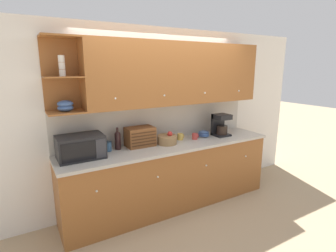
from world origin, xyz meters
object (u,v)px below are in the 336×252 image
object	(u,v)px
microwave	(81,147)
mug_blue_second	(180,137)
bread_box	(140,137)
storage_canister	(108,146)
wine_bottle	(118,139)
fruit_basket	(167,139)
mug	(195,136)
coffee_maker	(221,125)
bowl_stack_on_counter	(204,134)

from	to	relation	value
microwave	mug_blue_second	bearing A→B (deg)	3.07
bread_box	storage_canister	bearing A→B (deg)	179.11
wine_bottle	fruit_basket	bearing A→B (deg)	-9.85
mug	coffee_maker	world-z (taller)	coffee_maker
bread_box	mug_blue_second	xyz separation A→B (m)	(0.66, -0.02, -0.09)
fruit_basket	mug	bearing A→B (deg)	0.41
bowl_stack_on_counter	coffee_maker	xyz separation A→B (m)	(0.28, -0.08, 0.13)
fruit_basket	mug	size ratio (longest dim) A/B	2.84
storage_canister	mug	world-z (taller)	storage_canister
wine_bottle	mug	world-z (taller)	wine_bottle
coffee_maker	storage_canister	bearing A→B (deg)	175.82
bread_box	mug	bearing A→B (deg)	-6.75
bowl_stack_on_counter	microwave	bearing A→B (deg)	-178.54
microwave	mug	distance (m)	1.71
microwave	mug_blue_second	size ratio (longest dim) A/B	5.45
bread_box	coffee_maker	xyz separation A→B (m)	(1.36, -0.13, 0.04)
wine_bottle	bread_box	bearing A→B (deg)	-2.56
bowl_stack_on_counter	bread_box	bearing A→B (deg)	177.52
microwave	storage_canister	world-z (taller)	microwave
bread_box	coffee_maker	size ratio (longest dim) A/B	1.12
bread_box	microwave	bearing A→B (deg)	-173.41
storage_canister	bread_box	distance (m)	0.47
storage_canister	fruit_basket	xyz separation A→B (m)	(0.84, -0.11, 0.00)
bread_box	fruit_basket	xyz separation A→B (m)	(0.38, -0.11, -0.07)
coffee_maker	mug_blue_second	bearing A→B (deg)	170.99
microwave	mug	xyz separation A→B (m)	(1.71, -0.01, -0.10)
microwave	bowl_stack_on_counter	bearing A→B (deg)	1.46
microwave	wine_bottle	world-z (taller)	wine_bottle
wine_bottle	mug	size ratio (longest dim) A/B	3.03
microwave	mug	size ratio (longest dim) A/B	5.51
fruit_basket	mug_blue_second	distance (m)	0.30
storage_canister	bowl_stack_on_counter	xyz separation A→B (m)	(1.55, -0.05, -0.02)
fruit_basket	storage_canister	bearing A→B (deg)	172.29
fruit_basket	coffee_maker	world-z (taller)	coffee_maker
wine_bottle	storage_canister	bearing A→B (deg)	-177.19
bowl_stack_on_counter	coffee_maker	size ratio (longest dim) A/B	0.53
wine_bottle	bowl_stack_on_counter	xyz separation A→B (m)	(1.41, -0.06, -0.09)
microwave	fruit_basket	size ratio (longest dim) A/B	1.94
mug_blue_second	bread_box	bearing A→B (deg)	178.64
microwave	coffee_maker	size ratio (longest dim) A/B	1.56
storage_canister	mug_blue_second	world-z (taller)	storage_canister
mug	coffee_maker	size ratio (longest dim) A/B	0.28
mug	coffee_maker	xyz separation A→B (m)	(0.49, -0.02, 0.13)
fruit_basket	mug_blue_second	xyz separation A→B (m)	(0.29, 0.09, -0.02)
microwave	fruit_basket	distance (m)	1.21
bread_box	fruit_basket	distance (m)	0.40
storage_canister	coffee_maker	xyz separation A→B (m)	(1.83, -0.13, 0.11)
bread_box	coffee_maker	distance (m)	1.37
microwave	storage_canister	bearing A→B (deg)	15.82
mug	bowl_stack_on_counter	world-z (taller)	bowl_stack_on_counter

